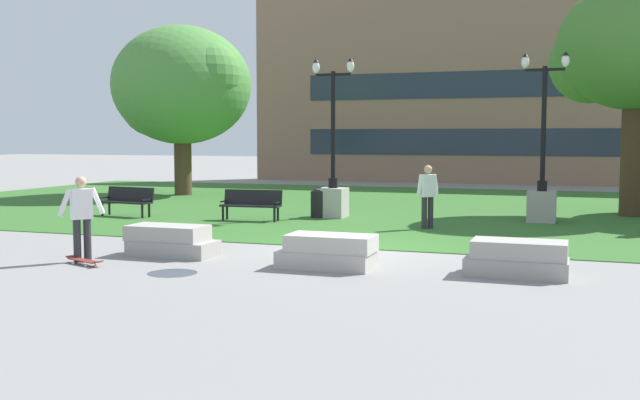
% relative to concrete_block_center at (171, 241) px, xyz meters
% --- Properties ---
extents(ground_plane, '(140.00, 140.00, 0.00)m').
position_rel_concrete_block_center_xyz_m(ground_plane, '(3.47, 2.14, -0.31)').
color(ground_plane, gray).
extents(grass_lawn, '(40.00, 20.00, 0.02)m').
position_rel_concrete_block_center_xyz_m(grass_lawn, '(3.47, 12.14, -0.30)').
color(grass_lawn, '#336628').
rests_on(grass_lawn, ground).
extents(concrete_block_center, '(1.86, 0.90, 0.64)m').
position_rel_concrete_block_center_xyz_m(concrete_block_center, '(0.00, 0.00, 0.00)').
color(concrete_block_center, '#9E9991').
rests_on(concrete_block_center, ground).
extents(concrete_block_left, '(1.83, 0.90, 0.64)m').
position_rel_concrete_block_center_xyz_m(concrete_block_left, '(3.60, -0.30, 0.00)').
color(concrete_block_left, '#B2ADA3').
rests_on(concrete_block_left, ground).
extents(concrete_block_right, '(1.80, 0.90, 0.64)m').
position_rel_concrete_block_center_xyz_m(concrete_block_right, '(7.07, 0.04, 0.00)').
color(concrete_block_right, '#9E9991').
rests_on(concrete_block_right, ground).
extents(person_skateboarder, '(0.61, 0.88, 1.71)m').
position_rel_concrete_block_center_xyz_m(person_skateboarder, '(-1.27, -1.25, 0.66)').
color(person_skateboarder, '#28282D').
rests_on(person_skateboarder, ground).
extents(skateboard, '(1.02, 0.55, 0.14)m').
position_rel_concrete_block_center_xyz_m(skateboard, '(-1.00, -1.55, -0.22)').
color(skateboard, maroon).
rests_on(skateboard, ground).
extents(puddle, '(0.91, 0.91, 0.01)m').
position_rel_concrete_block_center_xyz_m(puddle, '(1.07, -1.77, -0.30)').
color(puddle, '#47515B').
rests_on(puddle, ground).
extents(park_bench_near_left, '(1.83, 0.66, 0.90)m').
position_rel_concrete_block_center_xyz_m(park_bench_near_left, '(-1.06, 6.43, 0.23)').
color(park_bench_near_left, black).
rests_on(park_bench_near_left, grass_lawn).
extents(park_bench_near_right, '(1.85, 0.77, 0.90)m').
position_rel_concrete_block_center_xyz_m(park_bench_near_right, '(-5.20, 6.24, 0.23)').
color(park_bench_near_right, black).
rests_on(park_bench_near_right, grass_lawn).
extents(lamp_post_center, '(1.32, 0.80, 4.84)m').
position_rel_concrete_block_center_xyz_m(lamp_post_center, '(0.93, 8.07, 0.70)').
color(lamp_post_center, '#ADA89E').
rests_on(lamp_post_center, grass_lawn).
extents(lamp_post_right, '(1.32, 0.80, 4.88)m').
position_rel_concrete_block_center_xyz_m(lamp_post_right, '(7.05, 8.84, 0.71)').
color(lamp_post_right, gray).
rests_on(lamp_post_right, grass_lawn).
extents(tree_near_left, '(4.93, 4.70, 7.28)m').
position_rel_concrete_block_center_xyz_m(tree_near_left, '(9.52, 11.45, 4.91)').
color(tree_near_left, '#42301E').
rests_on(tree_near_left, grass_lawn).
extents(tree_far_right, '(6.13, 5.84, 7.11)m').
position_rel_concrete_block_center_xyz_m(tree_far_right, '(-7.93, 14.40, 4.27)').
color(tree_far_right, '#4C3823').
rests_on(tree_far_right, grass_lawn).
extents(trash_bin, '(0.49, 0.49, 0.96)m').
position_rel_concrete_block_center_xyz_m(trash_bin, '(0.54, 7.82, 0.20)').
color(trash_bin, black).
rests_on(trash_bin, grass_lawn).
extents(person_bystander_far_lawn, '(0.57, 0.48, 1.71)m').
position_rel_concrete_block_center_xyz_m(person_bystander_far_lawn, '(4.22, 6.20, 0.68)').
color(person_bystander_far_lawn, '#28282D').
rests_on(person_bystander_far_lawn, grass_lawn).
extents(building_facade_distant, '(26.44, 1.03, 10.79)m').
position_rel_concrete_block_center_xyz_m(building_facade_distant, '(3.55, 26.64, 5.08)').
color(building_facade_distant, '#8E6B56').
rests_on(building_facade_distant, ground).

